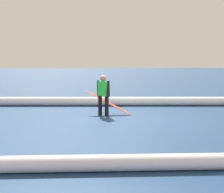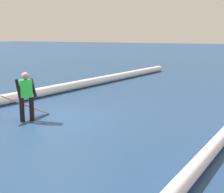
{
  "view_description": "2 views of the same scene",
  "coord_description": "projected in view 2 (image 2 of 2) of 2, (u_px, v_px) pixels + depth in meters",
  "views": [
    {
      "loc": [
        1.35,
        9.85,
        1.9
      ],
      "look_at": [
        0.62,
        1.28,
        0.9
      ],
      "focal_mm": 47.37,
      "sensor_mm": 36.0,
      "label": 1
    },
    {
      "loc": [
        7.86,
        6.18,
        2.51
      ],
      "look_at": [
        0.42,
        2.13,
        0.92
      ],
      "focal_mm": 53.05,
      "sensor_mm": 36.0,
      "label": 2
    }
  ],
  "objects": [
    {
      "name": "ground_plane",
      "position": [
        58.0,
        118.0,
        10.15
      ],
      "size": [
        168.24,
        168.24,
        0.0
      ],
      "primitive_type": "plane",
      "color": "navy"
    },
    {
      "name": "surfboard",
      "position": [
        25.0,
        105.0,
        9.94
      ],
      "size": [
        1.76,
        0.76,
        0.91
      ],
      "color": "#E55926",
      "rests_on": "ground_plane"
    },
    {
      "name": "wave_crest_foreground",
      "position": [
        29.0,
        95.0,
        12.95
      ],
      "size": [
        23.89,
        2.27,
        0.38
      ],
      "primitive_type": "cylinder",
      "rotation": [
        0.0,
        1.57,
        -0.08
      ],
      "color": "white",
      "rests_on": "ground_plane"
    },
    {
      "name": "surfer",
      "position": [
        26.0,
        94.0,
        9.57
      ],
      "size": [
        0.44,
        0.47,
        1.45
      ],
      "rotation": [
        0.0,
        0.0,
        2.52
      ],
      "color": "black",
      "rests_on": "ground_plane"
    }
  ]
}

